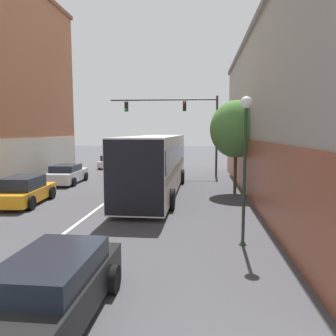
% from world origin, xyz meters
% --- Properties ---
extents(lane_center_line, '(0.14, 40.15, 0.01)m').
position_xyz_m(lane_center_line, '(0.00, 14.08, 0.00)').
color(lane_center_line, silver).
rests_on(lane_center_line, ground_plane).
extents(building_right_storefront, '(8.01, 26.58, 9.22)m').
position_xyz_m(building_right_storefront, '(11.31, 15.75, 4.72)').
color(building_right_storefront, '#9E998E').
rests_on(building_right_storefront, ground_plane).
extents(bus, '(2.89, 12.58, 3.38)m').
position_xyz_m(bus, '(2.28, 15.76, 1.90)').
color(bus, silver).
rests_on(bus, ground_plane).
extents(hatchback_foreground, '(1.92, 4.69, 1.30)m').
position_xyz_m(hatchback_foreground, '(2.04, 2.53, 0.63)').
color(hatchback_foreground, black).
rests_on(hatchback_foreground, ground_plane).
extents(parked_car_left_near, '(2.18, 4.18, 1.28)m').
position_xyz_m(parked_car_left_near, '(-3.99, 29.13, 0.61)').
color(parked_car_left_near, silver).
rests_on(parked_car_left_near, ground_plane).
extents(parked_car_left_mid, '(2.16, 4.40, 1.33)m').
position_xyz_m(parked_car_left_mid, '(-4.47, 19.00, 0.64)').
color(parked_car_left_mid, silver).
rests_on(parked_car_left_mid, ground_plane).
extents(parked_car_left_far, '(2.21, 4.26, 1.41)m').
position_xyz_m(parked_car_left_far, '(-3.91, 12.34, 0.67)').
color(parked_car_left_far, orange).
rests_on(parked_car_left_far, ground_plane).
extents(traffic_signal_gantry, '(8.88, 0.36, 6.51)m').
position_xyz_m(traffic_signal_gantry, '(3.49, 24.14, 4.76)').
color(traffic_signal_gantry, '#333338').
rests_on(traffic_signal_gantry, ground_plane).
extents(street_lamp, '(0.37, 0.37, 4.70)m').
position_xyz_m(street_lamp, '(6.20, 7.36, 3.04)').
color(street_lamp, '#233323').
rests_on(street_lamp, ground_plane).
extents(street_tree_near, '(3.03, 2.73, 5.44)m').
position_xyz_m(street_tree_near, '(6.89, 16.46, 3.76)').
color(street_tree_near, '#4C3823').
rests_on(street_tree_near, ground_plane).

